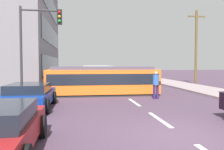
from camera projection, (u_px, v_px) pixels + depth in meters
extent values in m
plane|color=#483547|center=(121.00, 93.00, 16.75)|extent=(120.00, 120.00, 0.00)
cube|color=silver|center=(159.00, 119.00, 8.84)|extent=(0.16, 2.40, 0.01)
cube|color=silver|center=(134.00, 102.00, 12.80)|extent=(0.16, 2.40, 0.01)
cube|color=silver|center=(110.00, 86.00, 22.11)|extent=(0.16, 2.40, 0.01)
cube|color=silver|center=(104.00, 81.00, 28.04)|extent=(0.16, 2.40, 0.01)
cube|color=#2D3847|center=(52.00, 66.00, 25.63)|extent=(0.06, 14.79, 1.92)
cube|color=#2D3847|center=(52.00, 36.00, 25.47)|extent=(0.06, 14.79, 1.92)
cube|color=#2D3847|center=(51.00, 7.00, 25.32)|extent=(0.06, 14.79, 1.92)
cube|color=orange|center=(102.00, 81.00, 15.93)|extent=(7.46, 2.58, 1.57)
cube|color=#2D2D2D|center=(103.00, 94.00, 15.97)|extent=(7.31, 2.45, 0.15)
cube|color=#4E4A60|center=(102.00, 68.00, 15.89)|extent=(6.71, 2.19, 0.20)
cube|color=#1E232D|center=(102.00, 78.00, 15.92)|extent=(7.16, 2.61, 0.69)
cube|color=#A9B6B3|center=(96.00, 75.00, 21.34)|extent=(2.50, 5.01, 1.64)
cube|color=black|center=(99.00, 73.00, 18.91)|extent=(2.25, 0.12, 0.99)
cube|color=black|center=(96.00, 71.00, 21.33)|extent=(2.54, 4.26, 0.66)
cylinder|color=black|center=(98.00, 83.00, 19.79)|extent=(2.55, 0.90, 0.90)
cylinder|color=black|center=(95.00, 81.00, 22.96)|extent=(2.55, 0.90, 0.90)
cylinder|color=#31205A|center=(154.00, 92.00, 13.97)|extent=(0.16, 0.16, 0.85)
cylinder|color=#31205A|center=(157.00, 92.00, 14.00)|extent=(0.16, 0.16, 0.85)
cylinder|color=blue|center=(156.00, 80.00, 13.95)|extent=(0.36, 0.36, 0.60)
sphere|color=tan|center=(156.00, 73.00, 13.93)|extent=(0.22, 0.22, 0.22)
cube|color=#61250C|center=(159.00, 83.00, 14.05)|extent=(0.19, 0.22, 0.24)
cylinder|color=black|center=(42.00, 126.00, 6.67)|extent=(0.23, 0.64, 0.64)
cube|color=navy|center=(30.00, 98.00, 10.98)|extent=(1.97, 4.32, 0.55)
cube|color=black|center=(29.00, 88.00, 10.81)|extent=(1.79, 2.39, 0.40)
cylinder|color=black|center=(17.00, 98.00, 12.15)|extent=(0.23, 0.64, 0.64)
cylinder|color=black|center=(54.00, 98.00, 12.39)|extent=(0.23, 0.64, 0.64)
cylinder|color=black|center=(46.00, 106.00, 9.84)|extent=(0.23, 0.64, 0.64)
cylinder|color=#333333|center=(21.00, 54.00, 13.22)|extent=(0.14, 0.14, 5.36)
cylinder|color=#333333|center=(40.00, 10.00, 13.26)|extent=(2.16, 0.10, 0.10)
cube|color=black|center=(60.00, 17.00, 13.43)|extent=(0.28, 0.24, 0.84)
sphere|color=red|center=(59.00, 12.00, 13.29)|extent=(0.16, 0.16, 0.16)
sphere|color=gold|center=(59.00, 17.00, 13.30)|extent=(0.16, 0.16, 0.16)
sphere|color=green|center=(59.00, 21.00, 13.32)|extent=(0.16, 0.16, 0.16)
cylinder|color=brown|center=(196.00, 48.00, 23.65)|extent=(0.24, 0.24, 7.49)
cube|color=brown|center=(197.00, 16.00, 23.50)|extent=(1.80, 0.12, 0.12)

